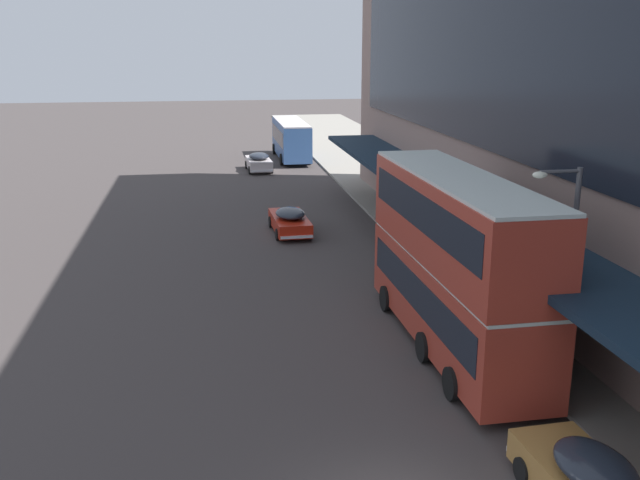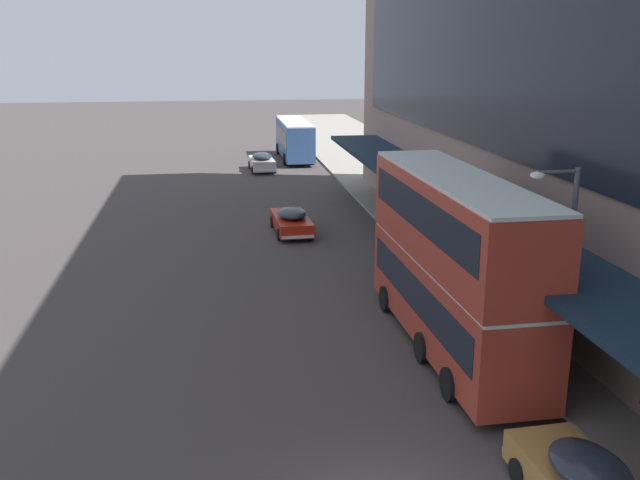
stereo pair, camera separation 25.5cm
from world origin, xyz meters
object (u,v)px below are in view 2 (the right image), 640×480
at_px(transit_bus_kerbside_rear, 294,137).
at_px(sedan_far_back, 262,162).
at_px(transit_bus_kerbside_front, 453,258).
at_px(street_lamp, 563,262).
at_px(sedan_lead_near, 291,220).

distance_m(transit_bus_kerbside_rear, sedan_far_back, 6.63).
height_order(transit_bus_kerbside_front, street_lamp, street_lamp).
bearing_deg(sedan_far_back, sedan_lead_near, -89.65).
distance_m(transit_bus_kerbside_front, street_lamp, 4.03).
bearing_deg(sedan_far_back, transit_bus_kerbside_rear, 59.01).
distance_m(transit_bus_kerbside_front, sedan_lead_near, 16.79).
bearing_deg(sedan_far_back, transit_bus_kerbside_front, -84.12).
distance_m(transit_bus_kerbside_front, transit_bus_kerbside_rear, 41.89).
height_order(transit_bus_kerbside_rear, sedan_far_back, transit_bus_kerbside_rear).
relative_size(transit_bus_kerbside_rear, sedan_far_back, 2.19).
bearing_deg(transit_bus_kerbside_front, transit_bus_kerbside_rear, 90.52).
bearing_deg(sedan_lead_near, street_lamp, -73.54).
distance_m(sedan_far_back, street_lamp, 40.16).
xyz_separation_m(sedan_lead_near, street_lamp, (5.77, -19.51, 3.32)).
xyz_separation_m(transit_bus_kerbside_front, sedan_far_back, (-3.74, 36.28, -2.50)).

